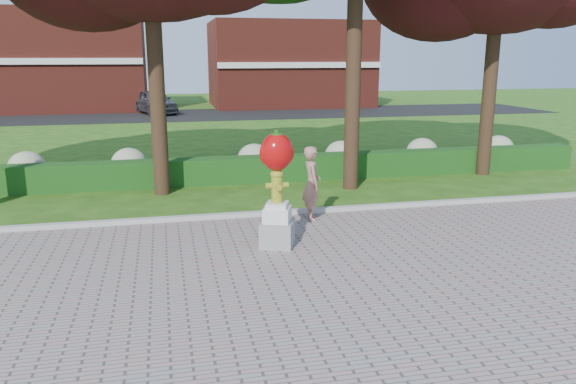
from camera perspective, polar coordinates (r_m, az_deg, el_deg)
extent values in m
plane|color=#264E13|center=(10.95, -1.87, -7.00)|extent=(100.00, 100.00, 0.00)
cube|color=gray|center=(7.43, 4.17, -17.55)|extent=(40.00, 14.00, 0.04)
cube|color=#ADADA5|center=(13.74, -4.20, -2.36)|extent=(40.00, 0.18, 0.15)
cube|color=#194714|center=(17.52, -6.15, 2.21)|extent=(24.00, 0.70, 0.80)
ellipsoid|color=tan|center=(18.83, -25.00, 2.26)|extent=(1.10, 1.10, 0.99)
ellipsoid|color=tan|center=(18.40, -15.85, 2.79)|extent=(1.10, 1.10, 0.99)
ellipsoid|color=tan|center=(18.59, -3.45, 3.40)|extent=(1.10, 1.10, 0.99)
ellipsoid|color=tan|center=(19.29, 5.40, 3.74)|extent=(1.10, 1.10, 0.99)
ellipsoid|color=tan|center=(20.40, 13.47, 3.97)|extent=(1.10, 1.10, 0.99)
ellipsoid|color=tan|center=(21.88, 20.58, 4.11)|extent=(1.10, 1.10, 0.99)
cube|color=black|center=(38.31, -9.76, 7.73)|extent=(50.00, 8.00, 0.02)
cube|color=maroon|center=(44.81, -23.55, 12.13)|extent=(14.00, 8.00, 7.00)
cube|color=maroon|center=(45.17, 0.09, 12.86)|extent=(12.00, 8.00, 6.40)
cylinder|color=black|center=(16.09, -13.20, 10.54)|extent=(0.44, 0.44, 6.16)
cylinder|color=black|center=(16.47, 6.67, 12.82)|extent=(0.44, 0.44, 7.28)
cylinder|color=black|center=(19.57, 19.82, 10.19)|extent=(0.44, 0.44, 5.88)
cube|color=gray|center=(11.58, -1.10, -4.23)|extent=(0.84, 0.84, 0.53)
cube|color=silver|center=(11.46, -1.11, -2.28)|extent=(0.68, 0.68, 0.29)
cube|color=silver|center=(11.41, -1.12, -1.32)|extent=(0.54, 0.54, 0.11)
cylinder|color=olive|center=(11.32, -1.13, 0.37)|extent=(0.23, 0.23, 0.59)
ellipsoid|color=olive|center=(11.26, -1.13, 1.83)|extent=(0.27, 0.27, 0.19)
cylinder|color=olive|center=(11.28, -1.96, 0.64)|extent=(0.13, 0.12, 0.12)
cylinder|color=olive|center=(11.34, -0.29, 0.73)|extent=(0.13, 0.12, 0.12)
cylinder|color=olive|center=(11.16, -0.97, 0.51)|extent=(0.13, 0.13, 0.13)
cylinder|color=olive|center=(11.24, -1.13, 2.25)|extent=(0.08, 0.08, 0.05)
ellipsoid|color=#B10909|center=(11.18, -1.14, 4.10)|extent=(0.66, 0.59, 0.76)
ellipsoid|color=#B10909|center=(11.14, -2.10, 3.95)|extent=(0.32, 0.32, 0.49)
ellipsoid|color=#B10909|center=(11.22, -0.19, 4.03)|extent=(0.32, 0.32, 0.49)
cylinder|color=#1F5413|center=(11.12, -1.15, 6.02)|extent=(0.11, 0.11, 0.13)
ellipsoid|color=#1F5413|center=(11.12, -1.15, 5.86)|extent=(0.25, 0.25, 0.08)
imported|color=#A7705F|center=(13.27, 2.43, 0.88)|extent=(0.45, 0.66, 1.77)
imported|color=#404247|center=(39.51, -13.44, 8.93)|extent=(3.42, 5.13, 1.62)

